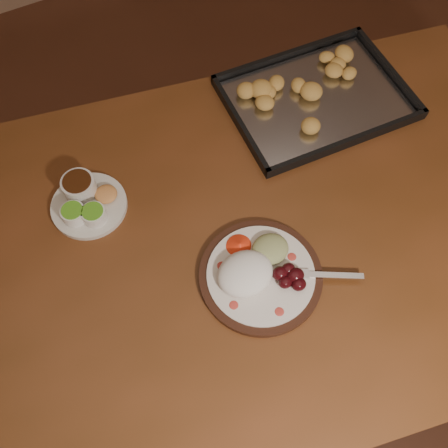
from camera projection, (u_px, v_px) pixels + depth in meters
ground at (223, 358)px, 1.67m from camera, size 4.00×4.00×0.00m
dining_table at (227, 259)px, 1.12m from camera, size 1.64×1.17×0.75m
dinner_plate at (258, 272)px, 0.98m from camera, size 0.30×0.25×0.06m
condiment_saucer at (86, 201)px, 1.06m from camera, size 0.16×0.16×0.05m
baking_tray at (316, 97)px, 1.20m from camera, size 0.44×0.34×0.04m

